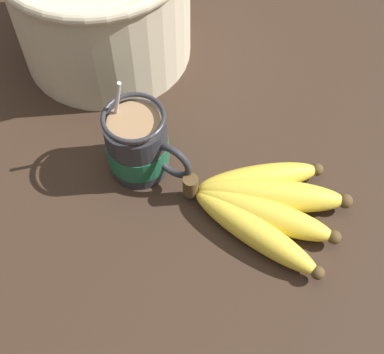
# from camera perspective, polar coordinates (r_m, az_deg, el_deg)

# --- Properties ---
(table) EXTENTS (1.22, 1.22, 0.04)m
(table) POSITION_cam_1_polar(r_m,az_deg,el_deg) (0.73, -1.96, -1.43)
(table) COLOR #332319
(table) RESTS_ON ground
(coffee_mug) EXTENTS (0.13, 0.08, 0.15)m
(coffee_mug) POSITION_cam_1_polar(r_m,az_deg,el_deg) (0.69, -5.84, 3.29)
(coffee_mug) COLOR #28282D
(coffee_mug) RESTS_ON table
(banana_bunch) EXTENTS (0.21, 0.17, 0.04)m
(banana_bunch) POSITION_cam_1_polar(r_m,az_deg,el_deg) (0.68, 7.63, -2.93)
(banana_bunch) COLOR #4C381E
(banana_bunch) RESTS_ON table
(woven_basket) EXTENTS (0.27, 0.27, 0.18)m
(woven_basket) POSITION_cam_1_polar(r_m,az_deg,el_deg) (0.83, -9.64, 17.93)
(woven_basket) COLOR beige
(woven_basket) RESTS_ON table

